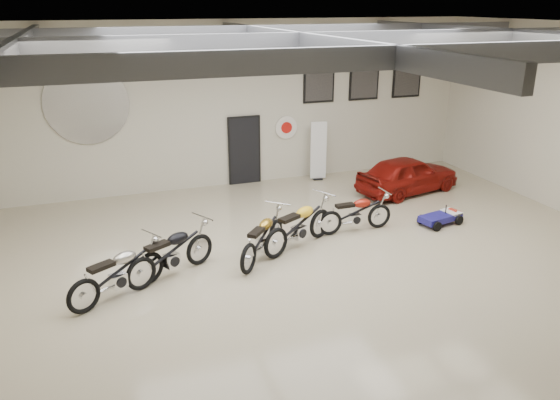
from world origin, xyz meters
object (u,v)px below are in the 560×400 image
object	(u,v)px
motorcycle_black	(171,252)
motorcycle_gold	(263,237)
motorcycle_yellow	(299,224)
motorcycle_silver	(117,272)
banner_stand	(318,151)
motorcycle_red	(355,212)
vintage_car	(408,174)
go_kart	(444,214)

from	to	relation	value
motorcycle_black	motorcycle_gold	distance (m)	2.05
motorcycle_yellow	motorcycle_silver	bearing A→B (deg)	165.92
banner_stand	motorcycle_red	distance (m)	4.36
motorcycle_black	motorcycle_red	bearing A→B (deg)	-18.29
banner_stand	vintage_car	world-z (taller)	banner_stand
motorcycle_silver	motorcycle_yellow	distance (m)	4.27
motorcycle_yellow	go_kart	distance (m)	4.11
motorcycle_black	motorcycle_gold	bearing A→B (deg)	-24.99
motorcycle_silver	motorcycle_yellow	size ratio (longest dim) A/B	0.95
banner_stand	go_kart	xyz separation A→B (m)	(1.60, -4.57, -0.69)
motorcycle_gold	motorcycle_red	size ratio (longest dim) A/B	1.06
banner_stand	vintage_car	size ratio (longest dim) A/B	0.57
motorcycle_black	motorcycle_red	distance (m)	4.79
go_kart	vintage_car	xyz separation A→B (m)	(0.45, 2.49, 0.31)
motorcycle_silver	go_kart	size ratio (longest dim) A/B	1.50
banner_stand	motorcycle_silver	size ratio (longest dim) A/B	0.89
banner_stand	vintage_car	bearing A→B (deg)	-36.31
banner_stand	motorcycle_yellow	bearing A→B (deg)	-109.11
motorcycle_black	go_kart	size ratio (longest dim) A/B	1.53
motorcycle_silver	motorcycle_gold	size ratio (longest dim) A/B	1.02
motorcycle_silver	motorcycle_black	bearing A→B (deg)	-4.49
motorcycle_gold	motorcycle_red	world-z (taller)	motorcycle_gold
motorcycle_gold	go_kart	distance (m)	5.12
motorcycle_red	motorcycle_black	bearing A→B (deg)	-169.79
motorcycle_yellow	motorcycle_black	bearing A→B (deg)	161.03
banner_stand	motorcycle_black	world-z (taller)	banner_stand
go_kart	vintage_car	size ratio (longest dim) A/B	0.43
go_kart	motorcycle_gold	bearing A→B (deg)	172.84
motorcycle_yellow	motorcycle_red	xyz separation A→B (m)	(1.67, 0.41, -0.07)
motorcycle_gold	vintage_car	bearing A→B (deg)	-19.78
motorcycle_red	go_kart	size ratio (longest dim) A/B	1.39
motorcycle_silver	vintage_car	bearing A→B (deg)	-7.72
motorcycle_yellow	go_kart	bearing A→B (deg)	-26.06
motorcycle_silver	banner_stand	bearing A→B (deg)	10.24
banner_stand	motorcycle_red	bearing A→B (deg)	-91.91
vintage_car	motorcycle_black	bearing A→B (deg)	99.60
motorcycle_black	go_kart	distance (m)	7.17
motorcycle_yellow	vintage_car	size ratio (longest dim) A/B	0.67
motorcycle_gold	vintage_car	xyz separation A→B (m)	(5.54, 2.92, 0.02)
motorcycle_silver	vintage_car	size ratio (longest dim) A/B	0.64
go_kart	vintage_car	world-z (taller)	vintage_car
motorcycle_gold	motorcycle_red	distance (m)	2.77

